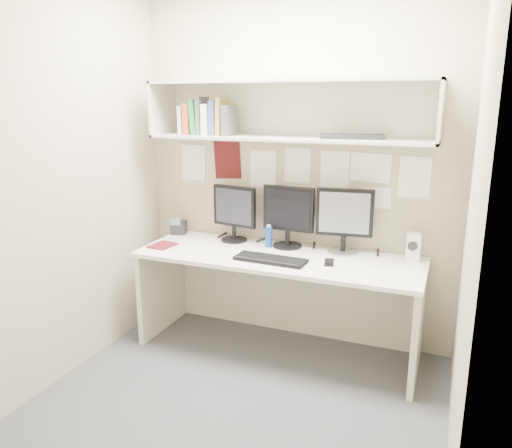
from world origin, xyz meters
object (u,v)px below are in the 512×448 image
at_px(monitor_left, 234,211).
at_px(desk, 278,303).
at_px(keyboard, 270,259).
at_px(monitor_center, 288,214).
at_px(speaker, 413,247).
at_px(maroon_notebook, 163,245).
at_px(monitor_right, 344,218).
at_px(desk_phone, 179,227).

bearing_deg(monitor_left, desk, -16.84).
distance_m(desk, keyboard, 0.41).
relative_size(monitor_center, speaker, 2.43).
relative_size(monitor_left, maroon_notebook, 2.19).
relative_size(monitor_center, maroon_notebook, 2.32).
relative_size(speaker, maroon_notebook, 0.96).
height_order(desk, monitor_center, monitor_center).
relative_size(monitor_right, maroon_notebook, 2.37).
xyz_separation_m(desk, speaker, (0.88, 0.23, 0.46)).
xyz_separation_m(desk, keyboard, (-0.00, -0.16, 0.38)).
distance_m(monitor_center, speaker, 0.90).
bearing_deg(monitor_left, monitor_right, 9.75).
bearing_deg(monitor_center, monitor_left, -176.81).
bearing_deg(keyboard, monitor_left, 141.98).
height_order(monitor_left, maroon_notebook, monitor_left).
distance_m(monitor_left, monitor_right, 0.85).
relative_size(keyboard, maroon_notebook, 2.50).
bearing_deg(speaker, desk, -171.97).
bearing_deg(speaker, monitor_center, 174.15).
bearing_deg(monitor_left, desk_phone, -171.14).
distance_m(desk, monitor_center, 0.65).
distance_m(monitor_right, speaker, 0.50).
distance_m(desk, monitor_right, 0.77).
height_order(monitor_left, monitor_right, monitor_right).
relative_size(monitor_center, desk_phone, 3.21).
xyz_separation_m(monitor_left, keyboard, (0.44, -0.38, -0.22)).
bearing_deg(keyboard, maroon_notebook, -179.55).
xyz_separation_m(monitor_left, speaker, (1.32, 0.01, -0.14)).
bearing_deg(keyboard, desk, 91.97).
bearing_deg(speaker, monitor_right, 174.96).
relative_size(monitor_right, keyboard, 0.95).
height_order(monitor_center, keyboard, monitor_center).
bearing_deg(maroon_notebook, keyboard, 3.06).
xyz_separation_m(monitor_center, monitor_right, (0.42, -0.00, 0.00)).
distance_m(desk, maroon_notebook, 0.96).
relative_size(desk, keyboard, 4.11).
height_order(keyboard, desk_phone, desk_phone).
xyz_separation_m(monitor_left, monitor_right, (0.85, -0.00, 0.02)).
height_order(monitor_right, maroon_notebook, monitor_right).
bearing_deg(speaker, desk_phone, 173.43).
xyz_separation_m(monitor_right, maroon_notebook, (-1.28, -0.34, -0.25)).
height_order(speaker, desk_phone, speaker).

